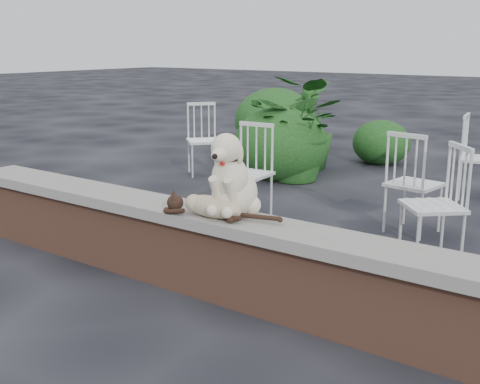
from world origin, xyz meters
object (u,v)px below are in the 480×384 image
Objects in this scene: cat at (212,205)px; chair_d at (433,204)px; chair_a at (204,139)px; chair_b at (247,172)px; potted_plant_a at (301,129)px; potted_plant_b at (309,125)px; dog at (235,172)px; chair_c at (414,182)px.

chair_d is (0.95, 1.60, -0.19)m from cat.
cat is 4.03m from chair_a.
chair_b is (-1.88, 0.12, 0.00)m from chair_d.
potted_plant_a reaches higher than cat.
chair_b reaches higher than cat.
chair_d is at bearing 49.77° from cat.
chair_d and chair_b have the same top height.
potted_plant_a is at bearing -68.11° from potted_plant_b.
dog is at bearing -66.87° from potted_plant_a.
cat is 3.77m from potted_plant_a.
chair_c is 2.30m from potted_plant_a.
cat is at bearing -66.16° from chair_b.
dog is at bearing -95.50° from chair_a.
potted_plant_b is (-2.21, 1.98, 0.13)m from chair_c.
chair_a is 3.25m from chair_c.
chair_b is at bearing 113.26° from dog.
potted_plant_b reaches higher than chair_a.
cat is at bearing -72.41° from chair_d.
potted_plant_a reaches higher than chair_b.
dog is at bearing 85.31° from chair_c.
chair_b is (1.65, -1.37, 0.00)m from chair_a.
chair_b is 1.86m from potted_plant_a.
potted_plant_a is at bearing 99.03° from chair_b.
chair_c is 1.00× the size of chair_b.
chair_c is 0.71× the size of potted_plant_a.
potted_plant_b reaches higher than dog.
chair_a is at bearing 135.88° from chair_b.
potted_plant_b is at bearing 101.82° from cat.
chair_b is (-1.49, -0.54, 0.00)m from chair_c.
cat is 1.03× the size of chair_b.
potted_plant_a is at bearing 101.69° from cat.
potted_plant_a is at bearing 103.71° from dog.
chair_d is 1.00× the size of chair_c.
dog reaches higher than cat.
chair_a is 2.15m from chair_b.
chair_d is 0.71× the size of potted_plant_a.
chair_a and chair_c have the same top height.
cat is 1.03× the size of chair_a.
chair_a is at bearing 120.45° from cat.
cat is 2.33m from chair_c.
chair_b is 0.78× the size of potted_plant_b.
chair_b is (-1.01, 1.57, -0.40)m from dog.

